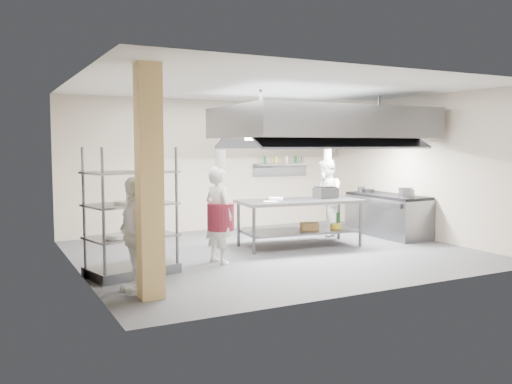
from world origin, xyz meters
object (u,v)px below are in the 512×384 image
island (299,223)px  pass_rack (131,211)px  chef_line (326,197)px  chef_plating (135,235)px  chef_head (218,215)px  stockpot (406,192)px  cooking_range (387,216)px  griddle (326,193)px

island → pass_rack: size_ratio=1.23×
island → chef_line: (1.18, 0.81, 0.38)m
chef_plating → pass_rack: bearing=161.0°
pass_rack → chef_plating: bearing=-115.3°
chef_head → chef_line: (3.18, 1.48, 0.03)m
island → stockpot: 2.41m
cooking_range → chef_head: size_ratio=1.24×
cooking_range → chef_head: bearing=-168.6°
island → chef_head: size_ratio=1.48×
chef_line → griddle: bearing=-12.1°
cooking_range → chef_line: size_ratio=1.20×
griddle → chef_line: bearing=55.4°
pass_rack → stockpot: (5.81, 0.42, 0.03)m
pass_rack → chef_head: 1.51m
cooking_range → chef_head: chef_head is taller
cooking_range → chef_line: chef_line is taller
chef_head → stockpot: (4.32, 0.26, 0.19)m
pass_rack → island: bearing=-0.4°
cooking_range → chef_head: (-4.38, -0.88, 0.39)m
griddle → chef_head: bearing=-163.0°
island → griddle: size_ratio=5.67×
pass_rack → chef_head: pass_rack is taller
cooking_range → chef_line: bearing=153.7°
island → chef_line: size_ratio=1.43×
cooking_range → stockpot: stockpot is taller
chef_head → chef_plating: size_ratio=1.04×
griddle → island: bearing=-170.5°
cooking_range → griddle: 1.81m
island → pass_rack: pass_rack is taller
pass_rack → stockpot: pass_rack is taller
island → stockpot: (2.31, -0.42, 0.55)m
cooking_range → chef_plating: 6.42m
chef_plating → stockpot: (6.01, 1.39, 0.22)m
chef_line → stockpot: (1.14, -1.22, 0.16)m
island → chef_plating: (-3.70, -1.81, 0.32)m
cooking_range → griddle: bearing=-176.3°
chef_head → chef_line: bearing=-82.2°
chef_head → chef_plating: 2.04m
island → pass_rack: (-3.50, -0.83, 0.52)m
griddle → cooking_range: bearing=4.6°
pass_rack → cooking_range: (5.88, 1.04, -0.55)m
cooking_range → chef_plating: size_ratio=1.28×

